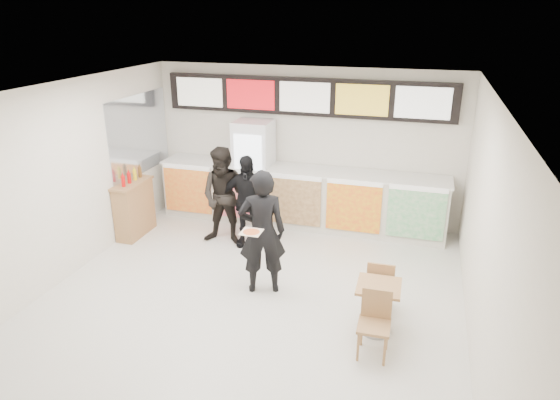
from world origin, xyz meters
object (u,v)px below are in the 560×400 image
at_px(drinks_fridge, 254,171).
at_px(customer_left, 225,197).
at_px(service_counter, 300,197).
at_px(condiment_ledge, 134,208).
at_px(cafe_table, 378,300).
at_px(customer_main, 262,232).
at_px(customer_mid, 247,201).

height_order(drinks_fridge, customer_left, drinks_fridge).
bearing_deg(customer_left, service_counter, 45.88).
xyz_separation_m(service_counter, customer_left, (-1.06, -1.18, 0.31)).
relative_size(drinks_fridge, condiment_ledge, 1.62).
bearing_deg(cafe_table, customer_left, 144.96).
relative_size(customer_main, cafe_table, 1.34).
xyz_separation_m(service_counter, condiment_ledge, (-2.82, -1.33, -0.04)).
relative_size(service_counter, drinks_fridge, 2.78).
relative_size(service_counter, customer_mid, 3.34).
distance_m(cafe_table, condiment_ledge, 4.99).
bearing_deg(customer_left, customer_main, -52.11).
relative_size(customer_main, condiment_ledge, 1.54).
relative_size(service_counter, cafe_table, 3.94).
bearing_deg(condiment_ledge, customer_mid, 4.70).
relative_size(customer_mid, condiment_ledge, 1.35).
bearing_deg(condiment_ledge, cafe_table, -21.01).
relative_size(drinks_fridge, customer_left, 1.13).
xyz_separation_m(customer_main, cafe_table, (1.76, -0.58, -0.47)).
height_order(drinks_fridge, customer_mid, drinks_fridge).
height_order(drinks_fridge, cafe_table, drinks_fridge).
xyz_separation_m(service_counter, cafe_table, (1.84, -3.12, -0.09)).
bearing_deg(customer_left, drinks_fridge, 81.78).
xyz_separation_m(customer_mid, cafe_table, (2.51, -1.97, -0.35)).
bearing_deg(drinks_fridge, service_counter, -0.99).
relative_size(drinks_fridge, customer_main, 1.05).
bearing_deg(service_counter, customer_mid, -120.01).
bearing_deg(cafe_table, service_counter, 119.25).
bearing_deg(customer_left, condiment_ledge, -177.24).
height_order(customer_left, cafe_table, customer_left).
bearing_deg(customer_mid, service_counter, 56.45).
relative_size(customer_left, cafe_table, 1.26).
bearing_deg(customer_mid, drinks_fridge, 99.38).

